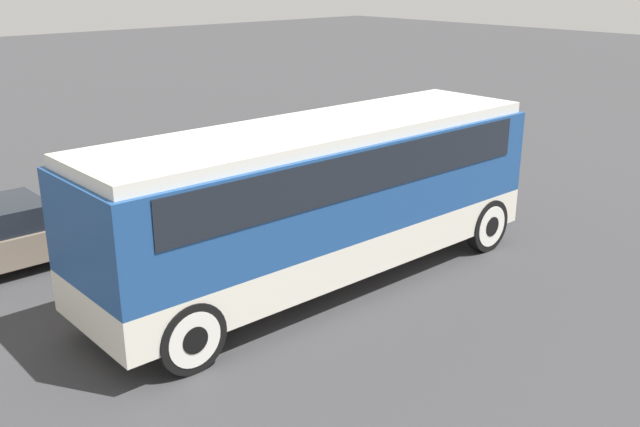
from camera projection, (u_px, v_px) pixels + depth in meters
name	position (u px, v px, depth m)	size (l,w,h in m)	color
ground_plane	(320.00, 281.00, 14.44)	(120.00, 120.00, 0.00)	#38383A
tour_bus	(324.00, 188.00, 13.86)	(9.78, 2.68, 3.24)	silver
parked_car_mid	(158.00, 172.00, 19.50)	(4.52, 1.93, 1.48)	maroon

